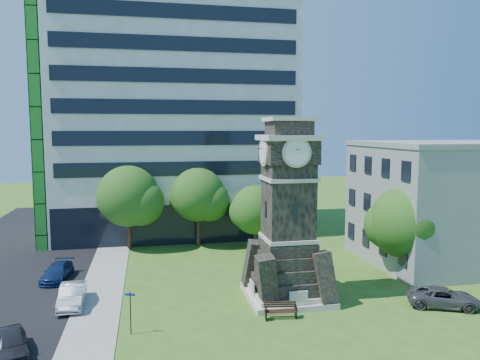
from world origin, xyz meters
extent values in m
plane|color=#355E1A|center=(0.00, 0.00, 0.00)|extent=(160.00, 160.00, 0.00)
cube|color=gray|center=(-9.50, 5.00, 0.03)|extent=(3.00, 70.00, 0.06)
cube|color=beige|center=(3.00, 2.00, 0.20)|extent=(5.40, 5.40, 0.40)
cube|color=beige|center=(3.00, 2.00, 0.55)|extent=(4.80, 4.80, 0.30)
cube|color=black|center=(3.00, 2.00, 7.20)|extent=(3.00, 3.00, 6.40)
cube|color=beige|center=(3.00, 2.00, 4.20)|extent=(3.25, 3.25, 0.25)
cube|color=beige|center=(3.00, 2.00, 8.20)|extent=(3.25, 3.25, 0.25)
cube|color=black|center=(3.00, 0.48, 6.20)|extent=(0.35, 0.08, 1.10)
cube|color=black|center=(3.00, 2.00, 10.00)|extent=(3.30, 3.30, 1.60)
cube|color=beige|center=(3.00, 2.00, 10.90)|extent=(3.70, 3.70, 0.35)
cylinder|color=white|center=(3.00, 0.23, 10.00)|extent=(1.56, 0.06, 1.56)
cylinder|color=white|center=(1.23, 2.00, 10.00)|extent=(0.06, 1.56, 1.56)
cube|color=black|center=(3.00, 2.00, 11.50)|extent=(2.60, 2.60, 0.90)
cube|color=beige|center=(3.00, 2.00, 12.10)|extent=(3.00, 3.00, 0.25)
cube|color=white|center=(-3.00, 26.00, 14.00)|extent=(25.00, 15.00, 28.00)
cube|color=black|center=(-3.00, 18.80, 2.00)|extent=(24.50, 0.80, 4.00)
cube|color=gray|center=(20.00, 8.00, 5.00)|extent=(15.00, 12.00, 10.00)
cube|color=gray|center=(20.00, 8.00, 10.20)|extent=(15.20, 12.20, 0.40)
imported|color=black|center=(-13.09, -3.07, 0.65)|extent=(2.58, 4.07, 1.29)
imported|color=#9EA0A5|center=(-11.12, 3.41, 0.70)|extent=(1.65, 4.33, 1.41)
imported|color=#122251|center=(-13.06, 9.21, 0.61)|extent=(2.20, 4.38, 1.22)
imported|color=#47464B|center=(12.49, -1.48, 0.62)|extent=(4.94, 3.64, 1.25)
cube|color=black|center=(0.67, -1.27, 0.39)|extent=(0.07, 0.50, 0.77)
cube|color=black|center=(2.55, -1.27, 0.39)|extent=(0.07, 0.50, 0.77)
cube|color=black|center=(1.61, -1.27, 0.50)|extent=(1.99, 0.53, 0.04)
cube|color=black|center=(1.61, -1.02, 0.81)|extent=(1.99, 0.04, 0.44)
cylinder|color=black|center=(-7.24, -1.70, 1.22)|extent=(0.06, 0.06, 2.45)
cube|color=navy|center=(-7.24, -1.70, 2.30)|extent=(0.59, 0.04, 0.15)
cylinder|color=#332114|center=(-7.96, 17.75, 1.49)|extent=(0.40, 0.40, 2.97)
sphere|color=#2B5519|center=(-7.96, 17.75, 5.12)|extent=(5.85, 5.85, 5.85)
sphere|color=#2B5519|center=(-6.79, 17.16, 4.54)|extent=(4.39, 4.39, 4.39)
sphere|color=#2B5519|center=(-8.98, 18.48, 4.79)|extent=(4.09, 4.09, 4.09)
cylinder|color=#332114|center=(-1.34, 17.56, 1.48)|extent=(0.38, 0.38, 2.96)
sphere|color=#2E5419|center=(-1.34, 17.56, 5.09)|extent=(5.27, 5.27, 5.27)
sphere|color=#2E5419|center=(-0.29, 17.03, 4.52)|extent=(3.95, 3.95, 3.95)
sphere|color=#2E5419|center=(-2.27, 18.22, 4.76)|extent=(3.69, 3.69, 3.69)
cylinder|color=#332114|center=(3.81, 14.80, 1.13)|extent=(0.33, 0.33, 2.27)
sphere|color=#205419|center=(3.81, 14.80, 3.90)|extent=(4.65, 4.65, 4.65)
sphere|color=#205419|center=(4.74, 14.33, 3.46)|extent=(3.49, 3.49, 3.49)
sphere|color=#205419|center=(2.99, 15.38, 3.65)|extent=(3.26, 3.26, 3.26)
cylinder|color=#332114|center=(13.24, 4.64, 1.25)|extent=(0.39, 0.39, 2.51)
sphere|color=#1D601C|center=(13.24, 4.64, 4.32)|extent=(5.54, 5.54, 5.54)
sphere|color=#1D601C|center=(14.35, 4.09, 3.83)|extent=(4.15, 4.15, 4.15)
sphere|color=#1D601C|center=(12.27, 5.33, 4.04)|extent=(3.88, 3.88, 3.88)
camera|label=1|loc=(-6.17, -27.53, 11.44)|focal=35.00mm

